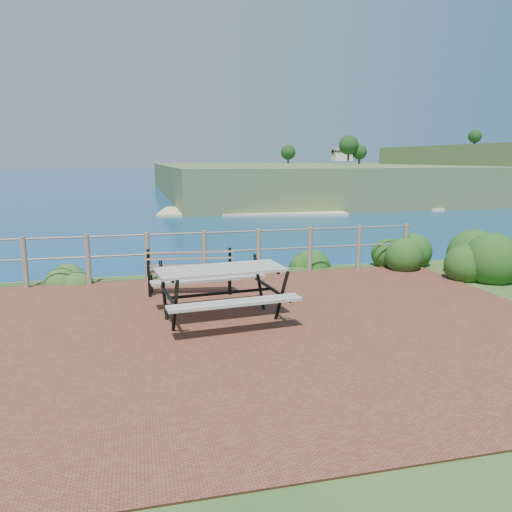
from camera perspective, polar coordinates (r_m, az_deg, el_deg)
The scene contains 10 objects.
ground at distance 7.30m, azimuth -2.25°, elevation -8.67°, with size 10.00×7.00×0.12m, color brown.
ocean at distance 206.76m, azimuth -13.33°, elevation 10.05°, with size 1200.00×1200.00×0.00m, color navy.
safety_railing at distance 10.35m, azimuth -5.90°, elevation 0.47°, with size 9.40×0.10×1.00m.
distant_bay at distance 272.50m, azimuth 26.66°, elevation 9.03°, with size 290.00×232.36×24.00m.
picnic_table at distance 7.66m, azimuth -4.03°, elevation -3.68°, with size 1.99×1.66×0.81m.
park_bench at distance 9.18m, azimuth -7.57°, elevation -0.87°, with size 1.60×0.59×0.88m.
shrub_right_front at distance 11.46m, azimuth 23.99°, elevation -2.33°, with size 1.24×1.24×1.76m, color #1C4414.
shrub_right_edge at distance 11.98m, azimuth 16.61°, elevation -1.28°, with size 1.04×1.04×1.48m, color #1C4414.
shrub_lip_west at distance 10.83m, azimuth -21.05°, elevation -2.84°, with size 0.88×0.88×0.67m, color #2F5A21.
shrub_lip_east at distance 11.67m, azimuth 5.79°, elevation -1.19°, with size 0.81×0.81×0.57m, color #1C4414.
Camera 1 is at (-1.33, -6.74, 2.46)m, focal length 35.00 mm.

